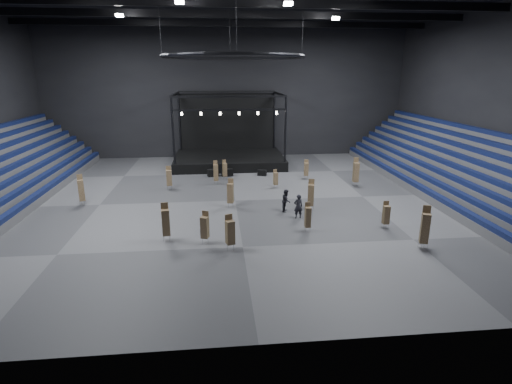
{
  "coord_description": "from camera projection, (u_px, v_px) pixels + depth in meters",
  "views": [
    {
      "loc": [
        -1.64,
        -36.07,
        11.79
      ],
      "look_at": [
        1.78,
        -2.0,
        1.4
      ],
      "focal_mm": 28.0,
      "sensor_mm": 36.0,
      "label": 1
    }
  ],
  "objects": [
    {
      "name": "crew_member",
      "position": [
        286.0,
        200.0,
        34.78
      ],
      "size": [
        1.02,
        1.15,
        1.97
      ],
      "primitive_type": "imported",
      "rotation": [
        0.0,
        0.0,
        1.23
      ],
      "color": "black",
      "rests_on": "floor"
    },
    {
      "name": "chair_stack_0",
      "position": [
        216.0,
        172.0,
        43.13
      ],
      "size": [
        0.53,
        0.53,
        2.58
      ],
      "rotation": [
        0.0,
        0.0,
        0.17
      ],
      "color": "silver",
      "rests_on": "floor"
    },
    {
      "name": "chair_stack_10",
      "position": [
        306.0,
        169.0,
        45.18
      ],
      "size": [
        0.56,
        0.56,
        2.24
      ],
      "rotation": [
        0.0,
        0.0,
        -0.14
      ],
      "color": "silver",
      "rests_on": "floor"
    },
    {
      "name": "chair_stack_7",
      "position": [
        276.0,
        178.0,
        41.79
      ],
      "size": [
        0.5,
        0.5,
        1.97
      ],
      "rotation": [
        0.0,
        0.0,
        0.27
      ],
      "color": "silver",
      "rests_on": "floor"
    },
    {
      "name": "roof_girders",
      "position": [
        232.0,
        3.0,
        32.93
      ],
      "size": [
        49.0,
        30.35,
        0.7
      ],
      "color": "black",
      "rests_on": "ceiling"
    },
    {
      "name": "flight_case_left",
      "position": [
        213.0,
        173.0,
        46.57
      ],
      "size": [
        1.4,
        1.02,
        0.84
      ],
      "primitive_type": "cube",
      "rotation": [
        0.0,
        0.0,
        0.35
      ],
      "color": "black",
      "rests_on": "floor"
    },
    {
      "name": "flight_case_mid",
      "position": [
        227.0,
        173.0,
        46.62
      ],
      "size": [
        1.4,
        0.94,
        0.85
      ],
      "primitive_type": "cube",
      "rotation": [
        0.0,
        0.0,
        0.25
      ],
      "color": "black",
      "rests_on": "floor"
    },
    {
      "name": "flight_case_right",
      "position": [
        262.0,
        173.0,
        46.9
      ],
      "size": [
        1.15,
        0.85,
        0.69
      ],
      "primitive_type": "cube",
      "rotation": [
        0.0,
        0.0,
        -0.37
      ],
      "color": "black",
      "rests_on": "floor"
    },
    {
      "name": "wall_back",
      "position": [
        227.0,
        92.0,
        55.3
      ],
      "size": [
        50.0,
        0.2,
        18.0
      ],
      "primitive_type": "cube",
      "color": "black",
      "rests_on": "ground"
    },
    {
      "name": "chair_stack_1",
      "position": [
        386.0,
        214.0,
        30.96
      ],
      "size": [
        0.47,
        0.47,
        2.18
      ],
      "rotation": [
        0.0,
        0.0,
        0.01
      ],
      "color": "silver",
      "rests_on": "floor"
    },
    {
      "name": "bleachers_right",
      "position": [
        466.0,
        177.0,
        39.61
      ],
      "size": [
        7.2,
        40.0,
        6.4
      ],
      "color": "#525254",
      "rests_on": "floor"
    },
    {
      "name": "chair_stack_5",
      "position": [
        166.0,
        222.0,
        28.54
      ],
      "size": [
        0.63,
        0.63,
        2.86
      ],
      "rotation": [
        0.0,
        0.0,
        0.17
      ],
      "color": "silver",
      "rests_on": "floor"
    },
    {
      "name": "chair_stack_8",
      "position": [
        230.0,
        232.0,
        27.11
      ],
      "size": [
        0.69,
        0.69,
        2.54
      ],
      "rotation": [
        0.0,
        0.0,
        0.32
      ],
      "color": "silver",
      "rests_on": "floor"
    },
    {
      "name": "truss_ring",
      "position": [
        233.0,
        56.0,
        34.15
      ],
      "size": [
        12.3,
        12.3,
        5.15
      ],
      "color": "black",
      "rests_on": "ceiling"
    },
    {
      "name": "chair_stack_3",
      "position": [
        205.0,
        227.0,
        28.22
      ],
      "size": [
        0.65,
        0.65,
        2.37
      ],
      "rotation": [
        0.0,
        0.0,
        -0.38
      ],
      "color": "silver",
      "rests_on": "floor"
    },
    {
      "name": "man_center",
      "position": [
        298.0,
        206.0,
        33.11
      ],
      "size": [
        0.8,
        0.58,
        2.06
      ],
      "primitive_type": "imported",
      "rotation": [
        0.0,
        0.0,
        3.26
      ],
      "color": "black",
      "rests_on": "floor"
    },
    {
      "name": "chair_stack_11",
      "position": [
        425.0,
        227.0,
        27.24
      ],
      "size": [
        0.71,
        0.71,
        3.09
      ],
      "rotation": [
        0.0,
        0.0,
        -0.36
      ],
      "color": "silver",
      "rests_on": "floor"
    },
    {
      "name": "chair_stack_2",
      "position": [
        356.0,
        172.0,
        42.37
      ],
      "size": [
        0.55,
        0.55,
        3.06
      ],
      "rotation": [
        0.0,
        0.0,
        -0.0
      ],
      "color": "silver",
      "rests_on": "floor"
    },
    {
      "name": "chair_stack_14",
      "position": [
        311.0,
        194.0,
        34.91
      ],
      "size": [
        0.66,
        0.66,
        2.81
      ],
      "rotation": [
        0.0,
        0.0,
        -0.26
      ],
      "color": "silver",
      "rests_on": "floor"
    },
    {
      "name": "wall_right",
      "position": [
        498.0,
        102.0,
        37.7
      ],
      "size": [
        0.2,
        42.0,
        18.0
      ],
      "primitive_type": "cube",
      "color": "black",
      "rests_on": "ground"
    },
    {
      "name": "chair_stack_13",
      "position": [
        225.0,
        169.0,
        45.14
      ],
      "size": [
        0.54,
        0.54,
        2.23
      ],
      "rotation": [
        0.0,
        0.0,
        0.35
      ],
      "color": "silver",
      "rests_on": "floor"
    },
    {
      "name": "chair_stack_4",
      "position": [
        81.0,
        190.0,
        36.27
      ],
      "size": [
        0.64,
        0.64,
        2.87
      ],
      "rotation": [
        0.0,
        0.0,
        0.31
      ],
      "color": "silver",
      "rests_on": "floor"
    },
    {
      "name": "stage",
      "position": [
        229.0,
        152.0,
        52.96
      ],
      "size": [
        14.0,
        10.0,
        9.2
      ],
      "color": "black",
      "rests_on": "floor"
    },
    {
      "name": "chair_stack_9",
      "position": [
        169.0,
        177.0,
        41.08
      ],
      "size": [
        0.62,
        0.62,
        2.47
      ],
      "rotation": [
        0.0,
        0.0,
        0.13
      ],
      "color": "silver",
      "rests_on": "floor"
    },
    {
      "name": "floodlights",
      "position": [
        235.0,
        3.0,
        29.29
      ],
      "size": [
        28.6,
        16.6,
        0.25
      ],
      "color": "white",
      "rests_on": "roof_girders"
    },
    {
      "name": "floor",
      "position": [
        235.0,
        201.0,
        37.92
      ],
      "size": [
        50.0,
        50.0,
        0.0
      ],
      "primitive_type": "plane",
      "color": "#4E4E51",
      "rests_on": "ground"
    },
    {
      "name": "chair_stack_12",
      "position": [
        230.0,
        193.0,
        35.72
      ],
      "size": [
        0.64,
        0.64,
        2.64
      ],
      "rotation": [
        0.0,
        0.0,
        -0.28
      ],
      "color": "silver",
      "rests_on": "floor"
    },
    {
      "name": "wall_front",
      "position": [
        259.0,
        147.0,
        15.31
      ],
      "size": [
        50.0,
        0.2,
        18.0
      ],
      "primitive_type": "cube",
      "color": "black",
      "rests_on": "ground"
    },
    {
      "name": "chair_stack_6",
      "position": [
        308.0,
        217.0,
        30.34
      ],
      "size": [
        0.44,
        0.44,
        2.31
      ],
      "rotation": [
        0.0,
        0.0,
        0.05
      ],
      "color": "silver",
      "rests_on": "floor"
    }
  ]
}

